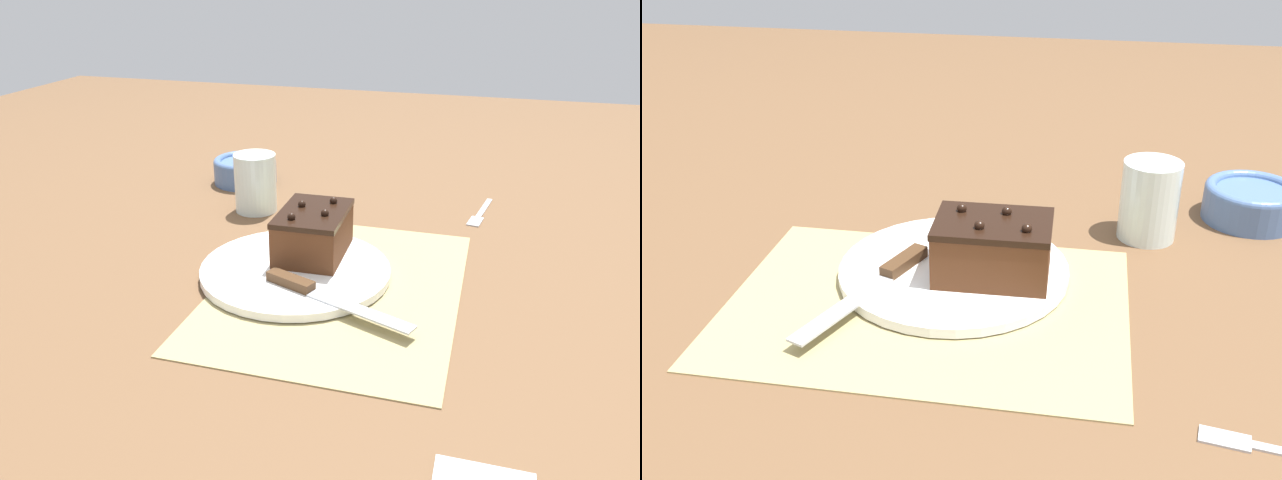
{
  "view_description": "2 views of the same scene",
  "coord_description": "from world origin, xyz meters",
  "views": [
    {
      "loc": [
        -0.77,
        -0.19,
        0.43
      ],
      "look_at": [
        0.02,
        0.03,
        0.06
      ],
      "focal_mm": 35.0,
      "sensor_mm": 36.0,
      "label": 1
    },
    {
      "loc": [
        0.17,
        -0.72,
        0.46
      ],
      "look_at": [
        0.02,
        0.09,
        0.04
      ],
      "focal_mm": 42.0,
      "sensor_mm": 36.0,
      "label": 2
    }
  ],
  "objects": [
    {
      "name": "ground_plane",
      "position": [
        0.0,
        0.0,
        0.0
      ],
      "size": [
        3.0,
        3.0,
        0.0
      ],
      "primitive_type": "plane",
      "color": "brown"
    },
    {
      "name": "placemat_woven",
      "position": [
        0.0,
        0.0,
        0.0
      ],
      "size": [
        0.46,
        0.34,
        0.0
      ],
      "primitive_type": "cube",
      "color": "tan",
      "rests_on": "ground_plane"
    },
    {
      "name": "cake_plate",
      "position": [
        0.02,
        0.07,
        0.01
      ],
      "size": [
        0.28,
        0.28,
        0.01
      ],
      "color": "white",
      "rests_on": "placemat_woven"
    },
    {
      "name": "chocolate_cake",
      "position": [
        0.07,
        0.06,
        0.05
      ],
      "size": [
        0.14,
        0.1,
        0.08
      ],
      "rotation": [
        0.0,
        0.0,
        0.02
      ],
      "color": "#512D19",
      "rests_on": "cake_plate"
    },
    {
      "name": "serving_knife",
      "position": [
        -0.06,
        0.02,
        0.02
      ],
      "size": [
        0.11,
        0.22,
        0.01
      ],
      "rotation": [
        0.0,
        0.0,
        2.76
      ],
      "color": "#472D19",
      "rests_on": "cake_plate"
    },
    {
      "name": "drinking_glass",
      "position": [
        0.26,
        0.23,
        0.05
      ],
      "size": [
        0.08,
        0.08,
        0.11
      ],
      "color": "silver",
      "rests_on": "ground_plane"
    },
    {
      "name": "small_bowl",
      "position": [
        0.4,
        0.31,
        0.03
      ],
      "size": [
        0.13,
        0.13,
        0.05
      ],
      "color": "#4C6B9E",
      "rests_on": "ground_plane"
    },
    {
      "name": "dessert_fork",
      "position": [
        0.35,
        -0.18,
        0.0
      ],
      "size": [
        0.15,
        0.04,
        0.01
      ],
      "rotation": [
        0.0,
        0.0,
        1.4
      ],
      "color": "#B7BABF",
      "rests_on": "ground_plane"
    }
  ]
}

